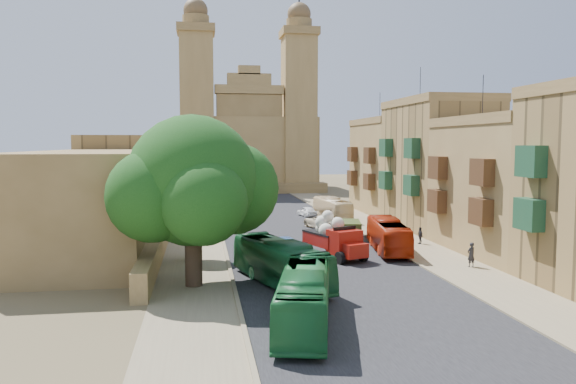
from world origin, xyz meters
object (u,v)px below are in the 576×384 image
object	(u,v)px
bus_red_east	(388,235)
car_dkblue	(246,210)
church	(247,141)
street_tree_a	(188,213)
car_white_b	(307,211)
street_tree_d	(194,186)
car_blue_a	(287,245)
bus_green_south	(304,298)
red_truck	(334,237)
bus_cream_east	(332,209)
ficus_tree	(194,185)
street_tree_c	(192,192)
pedestrian_a	(471,255)
bus_green_north	(281,262)
pedestrian_c	(420,235)
car_blue_b	(256,199)
car_white_a	(250,217)
street_tree_b	(191,200)
olive_pickup	(351,230)
car_cream	(321,222)

from	to	relation	value
bus_red_east	car_dkblue	bearing A→B (deg)	-59.79
church	street_tree_a	distance (m)	67.61
church	car_white_b	size ratio (longest dim) A/B	10.01
street_tree_d	car_blue_a	size ratio (longest dim) A/B	1.18
bus_green_south	street_tree_d	bearing A→B (deg)	109.81
red_truck	bus_green_south	distance (m)	17.07
bus_cream_east	ficus_tree	bearing A→B (deg)	57.03
street_tree_c	pedestrian_a	xyz separation A→B (m)	(20.53, -29.61, -2.33)
bus_green_south	bus_green_north	world-z (taller)	bus_green_north
street_tree_c	car_white_b	xyz separation A→B (m)	(14.05, 0.59, -2.62)
street_tree_c	ficus_tree	bearing A→B (deg)	-88.93
bus_red_east	street_tree_a	bearing A→B (deg)	12.98
church	pedestrian_c	distance (m)	64.06
car_white_b	bus_cream_east	bearing A→B (deg)	114.31
car_blue_a	car_dkblue	world-z (taller)	car_dkblue
car_blue_a	car_blue_b	size ratio (longest dim) A/B	1.08
pedestrian_c	car_dkblue	bearing A→B (deg)	-151.12
street_tree_c	pedestrian_a	bearing A→B (deg)	-55.26
bus_cream_east	pedestrian_c	size ratio (longest dim) A/B	6.07
car_blue_a	pedestrian_a	world-z (taller)	pedestrian_a
street_tree_a	car_white_a	xyz separation A→B (m)	(6.48, 19.92, -3.04)
red_truck	bus_red_east	size ratio (longest dim) A/B	0.69
street_tree_a	car_dkblue	distance (m)	27.62
street_tree_a	car_white_a	world-z (taller)	street_tree_a
street_tree_a	bus_green_north	xyz separation A→B (m)	(6.00, -8.52, -2.26)
car_white_b	bus_green_south	bearing A→B (deg)	65.77
ficus_tree	bus_green_north	distance (m)	7.37
bus_cream_east	church	bearing A→B (deg)	-86.37
street_tree_b	car_white_b	bearing A→B (deg)	41.86
olive_pickup	bus_green_south	size ratio (longest dim) A/B	0.42
street_tree_d	bus_cream_east	distance (m)	22.11
street_tree_c	bus_red_east	world-z (taller)	street_tree_c
street_tree_a	bus_green_south	world-z (taller)	street_tree_a
bus_green_south	bus_red_east	distance (m)	20.84
street_tree_a	street_tree_c	size ratio (longest dim) A/B	1.14
ficus_tree	olive_pickup	bearing A→B (deg)	47.66
church	street_tree_b	size ratio (longest dim) A/B	6.92
ficus_tree	bus_cream_east	bearing A→B (deg)	61.58
street_tree_b	car_cream	bearing A→B (deg)	10.74
street_tree_a	car_blue_b	xyz separation A→B (m)	(9.38, 41.51, -3.08)
street_tree_d	car_blue_a	bearing A→B (deg)	-76.82
car_cream	car_dkblue	world-z (taller)	car_cream
bus_green_north	bus_green_south	bearing A→B (deg)	-108.34
olive_pickup	car_cream	distance (m)	6.76
street_tree_c	car_white_b	bearing A→B (deg)	2.39
ficus_tree	red_truck	xyz separation A→B (m)	(10.84, 7.31, -4.80)
car_dkblue	bus_red_east	bearing A→B (deg)	-67.36
church	ficus_tree	size ratio (longest dim) A/B	3.34
church	pedestrian_a	xyz separation A→B (m)	(10.53, -72.22, -8.60)
bus_cream_east	car_white_b	size ratio (longest dim) A/B	2.56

